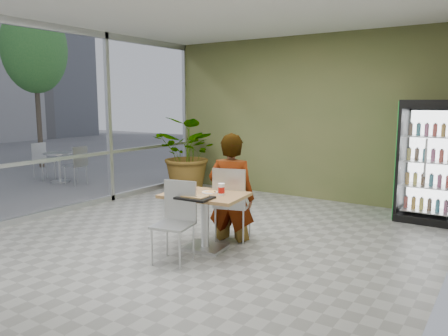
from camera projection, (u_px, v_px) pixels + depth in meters
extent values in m
plane|color=gray|center=(198.00, 243.00, 6.01)|extent=(7.00, 7.00, 0.00)
cube|color=#A18045|center=(205.00, 195.00, 5.66)|extent=(1.13, 0.86, 0.04)
cylinder|color=#B7BABC|center=(205.00, 223.00, 5.72)|extent=(0.10, 0.10, 0.71)
cube|color=#B7BABC|center=(205.00, 248.00, 5.77)|extent=(0.57, 0.48, 0.04)
cube|color=#B7BABC|center=(233.00, 205.00, 6.13)|extent=(0.57, 0.57, 0.03)
cube|color=#B7BABC|center=(229.00, 189.00, 5.88)|extent=(0.45, 0.16, 0.55)
cylinder|color=#B7BABC|center=(250.00, 219.00, 6.30)|extent=(0.03, 0.03, 0.49)
cylinder|color=#B7BABC|center=(224.00, 217.00, 6.41)|extent=(0.03, 0.03, 0.49)
cylinder|color=#B7BABC|center=(243.00, 227.00, 5.93)|extent=(0.03, 0.03, 0.49)
cylinder|color=#B7BABC|center=(216.00, 224.00, 6.04)|extent=(0.03, 0.03, 0.49)
cube|color=#B7BABC|center=(173.00, 225.00, 5.23)|extent=(0.51, 0.51, 0.03)
cube|color=#B7BABC|center=(180.00, 201.00, 5.38)|extent=(0.43, 0.12, 0.51)
cylinder|color=#B7BABC|center=(152.00, 247.00, 5.16)|extent=(0.02, 0.02, 0.46)
cylinder|color=#B7BABC|center=(180.00, 251.00, 5.03)|extent=(0.02, 0.02, 0.46)
cylinder|color=#B7BABC|center=(167.00, 238.00, 5.50)|extent=(0.02, 0.02, 0.46)
cylinder|color=#B7BABC|center=(194.00, 241.00, 5.37)|extent=(0.02, 0.02, 0.46)
imported|color=black|center=(231.00, 198.00, 6.07)|extent=(0.76, 0.61, 1.81)
cylinder|color=white|center=(210.00, 192.00, 5.71)|extent=(0.21, 0.21, 0.01)
cylinder|color=white|center=(221.00, 190.00, 5.56)|extent=(0.08, 0.08, 0.14)
cylinder|color=#B6130B|center=(221.00, 190.00, 5.56)|extent=(0.08, 0.08, 0.08)
cylinder|color=white|center=(221.00, 184.00, 5.54)|extent=(0.08, 0.08, 0.01)
cube|color=white|center=(178.00, 193.00, 5.64)|extent=(0.18, 0.18, 0.02)
cube|color=black|center=(195.00, 198.00, 5.35)|extent=(0.45, 0.34, 0.02)
cube|color=black|center=(429.00, 161.00, 6.99)|extent=(0.89, 0.69, 1.96)
cube|color=green|center=(400.00, 159.00, 7.23)|extent=(0.02, 0.67, 1.92)
cube|color=silver|center=(426.00, 163.00, 6.71)|extent=(0.70, 0.02, 1.57)
imported|color=#2B6C30|center=(190.00, 154.00, 9.48)|extent=(1.47, 1.28, 1.60)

